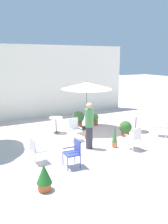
% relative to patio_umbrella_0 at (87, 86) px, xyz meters
% --- Properties ---
extents(ground_plane, '(60.00, 60.00, 0.00)m').
position_rel_patio_umbrella_0_xyz_m(ground_plane, '(-0.58, -1.38, -2.06)').
color(ground_plane, beige).
extents(villa_facade, '(9.72, 0.30, 4.03)m').
position_rel_patio_umbrella_0_xyz_m(villa_facade, '(-0.58, 3.52, -0.04)').
color(villa_facade, white).
rests_on(villa_facade, ground).
extents(patio_umbrella_0, '(2.33, 2.33, 2.29)m').
position_rel_patio_umbrella_0_xyz_m(patio_umbrella_0, '(0.00, 0.00, 0.00)').
color(patio_umbrella_0, '#2D2D2D').
rests_on(patio_umbrella_0, ground).
extents(cafe_table_0, '(0.71, 0.71, 0.77)m').
position_rel_patio_umbrella_0_xyz_m(cafe_table_0, '(1.85, -1.35, -1.52)').
color(cafe_table_0, white).
rests_on(cafe_table_0, ground).
extents(cafe_table_1, '(0.61, 0.61, 0.71)m').
position_rel_patio_umbrella_0_xyz_m(cafe_table_1, '(-1.50, 0.13, -1.57)').
color(cafe_table_1, white).
rests_on(cafe_table_1, ground).
extents(patio_chair_0, '(0.46, 0.45, 0.92)m').
position_rel_patio_umbrella_0_xyz_m(patio_chair_0, '(-1.23, -1.20, -1.54)').
color(patio_chair_0, white).
rests_on(patio_chair_0, ground).
extents(patio_chair_1, '(0.46, 0.48, 0.85)m').
position_rel_patio_umbrella_0_xyz_m(patio_chair_1, '(-3.25, -2.59, -1.56)').
color(patio_chair_1, silver).
rests_on(patio_chair_1, ground).
extents(patio_chair_2, '(0.65, 0.66, 0.95)m').
position_rel_patio_umbrella_0_xyz_m(patio_chair_2, '(2.39, -2.50, -1.53)').
color(patio_chair_2, silver).
rests_on(patio_chair_2, ground).
extents(patio_chair_3, '(0.47, 0.50, 0.87)m').
position_rel_patio_umbrella_0_xyz_m(patio_chair_3, '(-2.29, -3.37, -1.55)').
color(patio_chair_3, '#36459B').
rests_on(patio_chair_3, ground).
extents(patio_chair_4, '(0.52, 0.52, 0.86)m').
position_rel_patio_umbrella_0_xyz_m(patio_chair_4, '(0.29, -3.13, -1.56)').
color(patio_chair_4, silver).
rests_on(patio_chair_4, ground).
extents(potted_plant_0, '(0.41, 0.41, 0.71)m').
position_rel_patio_umbrella_0_xyz_m(potted_plant_0, '(-3.56, -4.29, -1.68)').
color(potted_plant_0, '#BC5930').
rests_on(potted_plant_0, ground).
extents(potted_plant_1, '(0.57, 0.57, 0.77)m').
position_rel_patio_umbrella_0_xyz_m(potted_plant_1, '(-0.16, 0.55, -1.62)').
color(potted_plant_1, '#BE5A37').
rests_on(potted_plant_1, ground).
extents(potted_plant_2, '(0.55, 0.55, 0.68)m').
position_rel_patio_umbrella_0_xyz_m(potted_plant_2, '(0.98, -1.70, -1.69)').
color(potted_plant_2, '#A04D37').
rests_on(potted_plant_2, ground).
extents(potted_plant_3, '(0.21, 0.21, 0.88)m').
position_rel_patio_umbrella_0_xyz_m(potted_plant_3, '(-0.21, -2.60, -1.63)').
color(potted_plant_3, '#C9704C').
rests_on(potted_plant_3, ground).
extents(potted_plant_4, '(0.33, 0.33, 0.56)m').
position_rel_patio_umbrella_0_xyz_m(potted_plant_4, '(0.74, 0.42, -1.75)').
color(potted_plant_4, '#AE553D').
rests_on(potted_plant_4, ground).
extents(potted_plant_5, '(0.28, 0.28, 0.90)m').
position_rel_patio_umbrella_0_xyz_m(potted_plant_5, '(-0.62, -1.25, -1.63)').
color(potted_plant_5, '#B4603C').
rests_on(potted_plant_5, ground).
extents(standing_person, '(0.38, 0.38, 1.73)m').
position_rel_patio_umbrella_0_xyz_m(standing_person, '(-1.11, -2.24, -1.16)').
color(standing_person, '#33333D').
rests_on(standing_person, ground).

